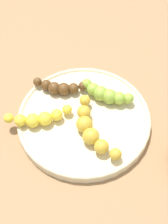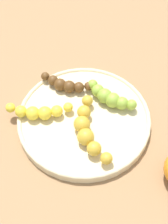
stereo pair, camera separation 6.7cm
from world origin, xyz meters
The scene contains 6 objects.
ground_plane centered at (0.00, 0.00, 0.00)m, with size 2.40×2.40×0.00m, color #936D47.
fruit_bowl centered at (0.00, 0.00, 0.01)m, with size 0.30×0.30×0.02m.
banana_spotted centered at (0.02, 0.04, 0.04)m, with size 0.09×0.16×0.04m.
banana_green centered at (-0.07, 0.00, 0.04)m, with size 0.06×0.12×0.03m.
banana_overripe centered at (-0.02, -0.09, 0.03)m, with size 0.08×0.11×0.03m.
banana_yellow centered at (0.08, -0.06, 0.03)m, with size 0.12×0.10×0.03m.
Camera 2 is at (0.24, 0.31, 0.59)m, focal length 49.56 mm.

